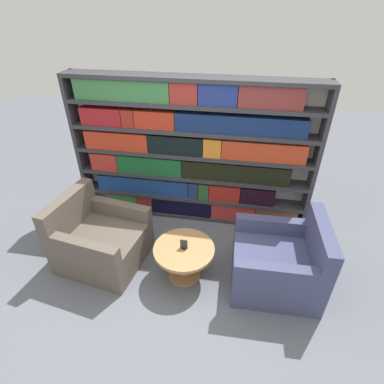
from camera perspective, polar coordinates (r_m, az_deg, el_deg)
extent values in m
plane|color=slate|center=(3.62, -4.12, -17.42)|extent=(14.00, 14.00, 0.00)
cube|color=silver|center=(4.17, 0.20, 7.95)|extent=(3.24, 0.05, 2.01)
cube|color=#333338|center=(4.59, -20.33, 8.28)|extent=(0.05, 0.30, 2.01)
cube|color=#333338|center=(4.12, 22.37, 4.98)|extent=(0.05, 0.30, 2.01)
cube|color=#333338|center=(4.58, -0.09, -3.90)|extent=(3.14, 0.30, 0.05)
cube|color=#333338|center=(4.40, -0.10, -0.67)|extent=(3.14, 0.30, 0.05)
cube|color=#333338|center=(4.22, -0.10, 3.11)|extent=(3.14, 0.30, 0.05)
cube|color=#333338|center=(4.06, -0.11, 7.21)|extent=(3.14, 0.30, 0.05)
cube|color=#333338|center=(3.93, -0.11, 11.61)|extent=(3.14, 0.30, 0.05)
cube|color=#333338|center=(3.81, -0.12, 16.31)|extent=(3.14, 0.30, 0.05)
cube|color=#333338|center=(3.74, -0.12, 20.87)|extent=(3.14, 0.30, 0.05)
cube|color=#357936|center=(4.73, -12.59, -1.25)|extent=(0.43, 0.20, 0.25)
cube|color=maroon|center=(4.62, -8.69, -1.68)|extent=(0.23, 0.20, 0.25)
cube|color=black|center=(4.49, -1.86, -2.40)|extent=(0.88, 0.20, 0.25)
cube|color=#B42F2C|center=(4.43, 7.77, -3.37)|extent=(0.62, 0.20, 0.25)
cube|color=brown|center=(4.47, 15.57, -4.09)|extent=(0.58, 0.20, 0.25)
cube|color=navy|center=(4.46, -9.15, 1.65)|extent=(1.34, 0.20, 0.25)
cube|color=navy|center=(4.29, 0.37, 0.76)|extent=(0.14, 0.20, 0.25)
cube|color=#28562D|center=(4.27, 2.33, 0.57)|extent=(0.14, 0.20, 0.25)
cube|color=#A2231B|center=(4.25, 6.26, 0.20)|extent=(0.43, 0.20, 0.25)
cube|color=black|center=(4.26, 12.33, -0.38)|extent=(0.46, 0.20, 0.25)
cube|color=red|center=(4.49, -16.03, 5.92)|extent=(0.39, 0.20, 0.26)
cube|color=#185B2D|center=(4.25, -7.91, 5.39)|extent=(0.92, 0.20, 0.26)
cube|color=black|center=(4.07, 8.24, 4.04)|extent=(1.43, 0.20, 0.26)
cube|color=#BB341D|center=(4.26, -13.92, 9.71)|extent=(0.88, 0.20, 0.25)
cube|color=black|center=(4.01, -3.02, 9.19)|extent=(0.73, 0.20, 0.25)
cube|color=orange|center=(3.94, 3.98, 8.68)|extent=(0.23, 0.20, 0.25)
cube|color=#BD3C1F|center=(3.94, 13.47, 7.78)|extent=(1.05, 0.20, 0.25)
cube|color=maroon|center=(4.21, -16.60, 13.81)|extent=(0.56, 0.20, 0.23)
cube|color=maroon|center=(4.07, -11.79, 13.81)|extent=(0.16, 0.20, 0.23)
cube|color=#AF2F1B|center=(3.96, -6.93, 13.71)|extent=(0.52, 0.20, 0.23)
cube|color=navy|center=(3.80, 9.14, 12.70)|extent=(1.60, 0.20, 0.23)
cube|color=#36743F|center=(3.99, -13.10, 18.51)|extent=(1.21, 0.20, 0.25)
cube|color=maroon|center=(3.76, -1.41, 18.45)|extent=(0.33, 0.20, 0.25)
cube|color=navy|center=(3.71, 5.03, 18.11)|extent=(0.46, 0.20, 0.25)
cube|color=maroon|center=(3.71, 14.81, 17.19)|extent=(0.74, 0.20, 0.25)
cube|color=brown|center=(3.90, -16.44, -9.83)|extent=(1.07, 1.00, 0.43)
cube|color=brown|center=(3.85, -22.42, -3.45)|extent=(0.27, 0.88, 0.43)
cube|color=brown|center=(3.45, -19.67, -10.20)|extent=(0.81, 0.24, 0.19)
cube|color=brown|center=(3.90, -13.35, -3.27)|extent=(0.81, 0.24, 0.19)
cube|color=#42476B|center=(3.61, 15.44, -13.77)|extent=(0.96, 0.89, 0.43)
cube|color=#42476B|center=(3.41, 23.26, -8.94)|extent=(0.16, 0.87, 0.43)
cube|color=#42476B|center=(3.67, 14.61, -6.11)|extent=(0.80, 0.14, 0.19)
cube|color=#42476B|center=(3.13, 15.55, -14.77)|extent=(0.80, 0.14, 0.19)
cylinder|color=#AD7F4C|center=(3.57, -1.49, -13.36)|extent=(0.12, 0.12, 0.39)
cylinder|color=#AD7F4C|center=(3.71, -1.45, -15.28)|extent=(0.38, 0.38, 0.03)
cylinder|color=#AD7F4C|center=(3.42, -1.54, -10.87)|extent=(0.69, 0.69, 0.04)
cube|color=black|center=(3.40, -1.55, -10.57)|extent=(0.05, 0.06, 0.01)
cube|color=#2D2D2D|center=(3.36, -1.56, -9.89)|extent=(0.08, 0.01, 0.12)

